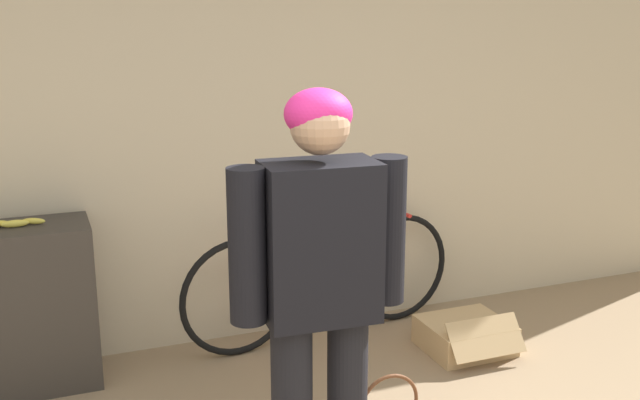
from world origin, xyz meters
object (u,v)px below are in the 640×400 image
at_px(person, 320,275).
at_px(bicycle, 323,278).
at_px(banana, 14,223).
at_px(cardboard_box, 465,335).

height_order(person, bicycle, person).
distance_m(person, banana, 1.83).
height_order(bicycle, cardboard_box, bicycle).
bearing_deg(cardboard_box, bicycle, 145.49).
xyz_separation_m(bicycle, banana, (-1.68, -0.01, 0.52)).
xyz_separation_m(person, bicycle, (0.60, 1.49, -0.60)).
bearing_deg(cardboard_box, banana, 168.80).
bearing_deg(bicycle, person, -118.32).
height_order(banana, cardboard_box, banana).
distance_m(person, cardboard_box, 1.87).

